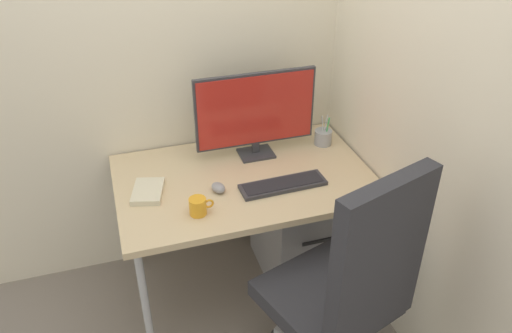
# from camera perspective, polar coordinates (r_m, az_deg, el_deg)

# --- Properties ---
(ground_plane) EXTENTS (8.00, 8.00, 0.00)m
(ground_plane) POSITION_cam_1_polar(r_m,az_deg,el_deg) (3.06, -1.15, -12.84)
(ground_plane) COLOR slate
(wall_back) EXTENTS (2.77, 0.04, 2.80)m
(wall_back) POSITION_cam_1_polar(r_m,az_deg,el_deg) (2.70, -4.26, 15.71)
(wall_back) COLOR beige
(wall_back) RESTS_ON ground_plane
(wall_side_right) EXTENTS (0.04, 2.31, 2.80)m
(wall_side_right) POSITION_cam_1_polar(r_m,az_deg,el_deg) (2.38, 16.08, 12.29)
(wall_side_right) COLOR beige
(wall_side_right) RESTS_ON ground_plane
(desk) EXTENTS (1.28, 0.83, 0.74)m
(desk) POSITION_cam_1_polar(r_m,az_deg,el_deg) (2.61, -1.31, -2.05)
(desk) COLOR #D1B78C
(desk) RESTS_ON ground_plane
(office_chair) EXTENTS (0.63, 0.65, 1.21)m
(office_chair) POSITION_cam_1_polar(r_m,az_deg,el_deg) (2.19, 10.30, -12.83)
(office_chair) COLOR black
(office_chair) RESTS_ON ground_plane
(filing_cabinet) EXTENTS (0.45, 0.56, 0.61)m
(filing_cabinet) POSITION_cam_1_polar(r_m,az_deg,el_deg) (2.97, 5.09, -6.69)
(filing_cabinet) COLOR gray
(filing_cabinet) RESTS_ON ground_plane
(monitor) EXTENTS (0.64, 0.15, 0.46)m
(monitor) POSITION_cam_1_polar(r_m,az_deg,el_deg) (2.66, -0.05, 6.13)
(monitor) COLOR #333338
(monitor) RESTS_ON desk
(keyboard) EXTENTS (0.43, 0.14, 0.02)m
(keyboard) POSITION_cam_1_polar(r_m,az_deg,el_deg) (2.51, 3.02, -2.03)
(keyboard) COLOR #333338
(keyboard) RESTS_ON desk
(mouse) EXTENTS (0.08, 0.10, 0.04)m
(mouse) POSITION_cam_1_polar(r_m,az_deg,el_deg) (2.47, -4.22, -2.37)
(mouse) COLOR gray
(mouse) RESTS_ON desk
(pen_holder) EXTENTS (0.10, 0.10, 0.18)m
(pen_holder) POSITION_cam_1_polar(r_m,az_deg,el_deg) (2.87, 7.48, 3.27)
(pen_holder) COLOR #9EA0A5
(pen_holder) RESTS_ON desk
(notebook) EXTENTS (0.19, 0.23, 0.03)m
(notebook) POSITION_cam_1_polar(r_m,az_deg,el_deg) (2.50, -11.94, -2.72)
(notebook) COLOR beige
(notebook) RESTS_ON desk
(coffee_mug) EXTENTS (0.11, 0.08, 0.08)m
(coffee_mug) POSITION_cam_1_polar(r_m,az_deg,el_deg) (2.32, -6.45, -4.42)
(coffee_mug) COLOR orange
(coffee_mug) RESTS_ON desk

